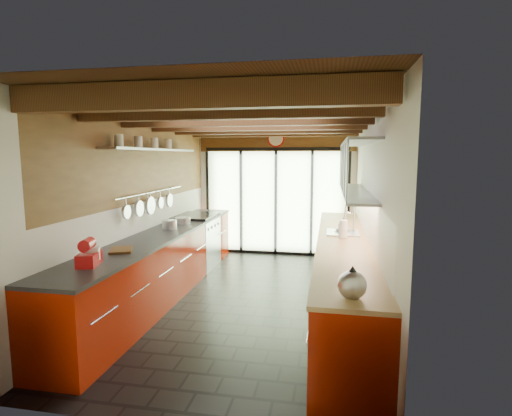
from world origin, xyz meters
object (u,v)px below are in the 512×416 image
Objects in this scene: kettle at (352,283)px; bowl at (342,229)px; stand_mixer at (89,254)px; soap_bottle at (342,226)px; paper_towel at (343,229)px.

kettle is 2.79m from bowl.
stand_mixer reaches higher than bowl.
soap_bottle is (-0.00, 2.67, -0.02)m from kettle.
kettle is 2.67m from soap_bottle.
soap_bottle is 0.14m from bowl.
paper_towel is 1.34× the size of bowl.
stand_mixer reaches higher than kettle.
soap_bottle is at bearing 40.94° from stand_mixer.
stand_mixer is 1.19× the size of paper_towel.
kettle is at bearing -90.00° from bowl.
stand_mixer is 2.58m from kettle.
paper_towel is at bearing -90.00° from bowl.
paper_towel reaches higher than soap_bottle.
kettle is at bearing -10.42° from stand_mixer.
soap_bottle is (2.54, 2.20, -0.01)m from stand_mixer.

